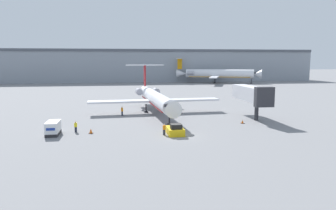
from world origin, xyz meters
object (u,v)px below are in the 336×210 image
(worker_by_wing, at_px, (122,111))
(traffic_cone_left, at_px, (91,131))
(traffic_cone_right, at_px, (242,122))
(jet_bridge, at_px, (251,94))
(worker_near_tug, at_px, (164,129))
(airplane_main, at_px, (155,98))
(luggage_cart, at_px, (53,128))
(pushback_tug, at_px, (175,130))
(airplane_parked_far_left, at_px, (218,74))
(worker_on_apron, at_px, (76,127))

(worker_by_wing, bearing_deg, traffic_cone_left, -107.91)
(traffic_cone_right, relative_size, jet_bridge, 0.05)
(worker_near_tug, distance_m, traffic_cone_left, 10.82)
(airplane_main, xyz_separation_m, luggage_cart, (-16.72, -17.30, -2.13))
(jet_bridge, bearing_deg, pushback_tug, -145.12)
(luggage_cart, distance_m, traffic_cone_right, 30.40)
(pushback_tug, height_order, jet_bridge, jet_bridge)
(pushback_tug, height_order, worker_near_tug, pushback_tug)
(pushback_tug, bearing_deg, traffic_cone_left, 168.16)
(airplane_main, height_order, jet_bridge, airplane_main)
(traffic_cone_right, bearing_deg, airplane_main, 135.29)
(airplane_parked_far_left, bearing_deg, luggage_cart, -119.16)
(traffic_cone_right, xyz_separation_m, jet_bridge, (3.55, 4.91, 4.16))
(jet_bridge, bearing_deg, traffic_cone_left, -162.73)
(worker_by_wing, xyz_separation_m, jet_bridge, (23.63, -5.92, 3.49))
(airplane_main, bearing_deg, traffic_cone_right, -44.71)
(worker_near_tug, xyz_separation_m, worker_by_wing, (-5.71, 17.38, 0.11))
(pushback_tug, xyz_separation_m, worker_on_apron, (-14.38, 3.72, 0.24))
(worker_near_tug, relative_size, airplane_parked_far_left, 0.04)
(pushback_tug, relative_size, traffic_cone_right, 6.34)
(airplane_main, relative_size, jet_bridge, 2.57)
(airplane_main, xyz_separation_m, worker_by_wing, (-6.69, -2.43, -2.15))
(luggage_cart, relative_size, airplane_parked_far_left, 0.10)
(airplane_main, bearing_deg, airplane_parked_far_left, 64.74)
(traffic_cone_left, bearing_deg, worker_by_wing, 72.09)
(worker_by_wing, distance_m, jet_bridge, 24.61)
(airplane_main, bearing_deg, worker_by_wing, -160.00)
(airplane_main, height_order, airplane_parked_far_left, airplane_parked_far_left)
(airplane_parked_far_left, bearing_deg, traffic_cone_right, -104.85)
(worker_near_tug, height_order, traffic_cone_left, worker_near_tug)
(pushback_tug, distance_m, worker_by_wing, 18.77)
(airplane_main, relative_size, airplane_parked_far_left, 0.84)
(pushback_tug, height_order, traffic_cone_left, pushback_tug)
(airplane_main, xyz_separation_m, worker_near_tug, (-0.97, -19.81, -2.27))
(worker_near_tug, distance_m, airplane_parked_far_left, 109.19)
(luggage_cart, bearing_deg, worker_by_wing, 55.99)
(traffic_cone_left, bearing_deg, worker_near_tug, -14.08)
(pushback_tug, xyz_separation_m, worker_by_wing, (-7.33, 17.28, 0.34))
(airplane_main, height_order, luggage_cart, airplane_main)
(pushback_tug, bearing_deg, airplane_main, 91.87)
(pushback_tug, xyz_separation_m, worker_near_tug, (-1.61, -0.09, 0.23))
(luggage_cart, xyz_separation_m, worker_on_apron, (2.99, 1.31, -0.12))
(luggage_cart, xyz_separation_m, worker_near_tug, (15.75, -2.50, -0.14))
(traffic_cone_left, bearing_deg, jet_bridge, 17.27)
(worker_by_wing, xyz_separation_m, traffic_cone_right, (20.08, -10.83, -0.67))
(traffic_cone_left, bearing_deg, worker_on_apron, 152.61)
(worker_on_apron, bearing_deg, airplane_parked_far_left, 61.85)
(luggage_cart, relative_size, worker_near_tug, 2.30)
(pushback_tug, distance_m, jet_bridge, 20.24)
(jet_bridge, bearing_deg, worker_by_wing, 165.94)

